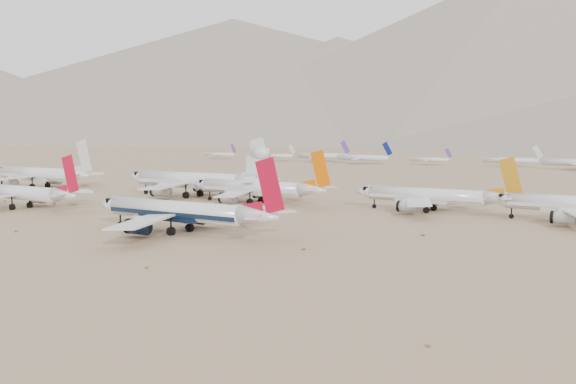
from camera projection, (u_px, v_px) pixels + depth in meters
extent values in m
plane|color=#8A6E50|center=(203.00, 240.00, 138.40)|extent=(7000.00, 7000.00, 0.00)
cylinder|color=silver|center=(175.00, 211.00, 147.63)|extent=(38.39, 4.54, 4.54)
cube|color=black|center=(175.00, 213.00, 147.68)|extent=(37.62, 4.61, 1.02)
sphere|color=silver|center=(117.00, 205.00, 157.89)|extent=(4.54, 4.54, 4.54)
cube|color=black|center=(115.00, 200.00, 158.14)|extent=(3.18, 2.95, 1.13)
cone|color=silver|center=(259.00, 216.00, 134.92)|extent=(9.60, 4.54, 4.54)
cube|color=silver|center=(142.00, 222.00, 134.81)|extent=(14.83, 23.36, 0.71)
cube|color=silver|center=(254.00, 216.00, 130.16)|extent=(6.09, 7.97, 0.27)
cylinder|color=black|center=(139.00, 227.00, 141.11)|extent=(5.33, 3.27, 3.27)
cube|color=silver|center=(222.00, 209.00, 157.43)|extent=(14.83, 23.36, 0.71)
cube|color=silver|center=(278.00, 212.00, 137.57)|extent=(6.09, 7.97, 0.27)
cylinder|color=black|center=(195.00, 218.00, 156.96)|extent=(5.33, 3.27, 3.27)
cube|color=#AD0825|center=(270.00, 186.00, 132.88)|extent=(7.28, 0.36, 11.99)
cylinder|color=black|center=(120.00, 224.00, 157.71)|extent=(1.36, 0.57, 1.36)
cylinder|color=black|center=(171.00, 231.00, 144.50)|extent=(1.91, 1.13, 1.91)
cylinder|color=black|center=(190.00, 228.00, 149.84)|extent=(1.91, 1.13, 1.91)
cylinder|color=silver|center=(18.00, 192.00, 195.20)|extent=(35.75, 4.29, 4.29)
cone|color=silver|center=(65.00, 195.00, 183.36)|extent=(8.94, 4.29, 4.29)
cube|color=silver|center=(57.00, 195.00, 178.92)|extent=(5.67, 7.42, 0.26)
cube|color=silver|center=(58.00, 192.00, 204.35)|extent=(13.81, 21.76, 0.67)
cube|color=silver|center=(81.00, 193.00, 185.84)|extent=(5.67, 7.42, 0.26)
cylinder|color=silver|center=(39.00, 198.00, 203.91)|extent=(4.96, 3.09, 3.09)
cube|color=#AD0825|center=(70.00, 174.00, 181.46)|extent=(6.77, 0.34, 11.16)
cylinder|color=black|center=(12.00, 207.00, 192.25)|extent=(1.80, 1.07, 1.80)
cylinder|color=black|center=(30.00, 205.00, 197.29)|extent=(1.80, 1.07, 1.80)
sphere|color=silver|center=(508.00, 200.00, 172.92)|extent=(4.27, 4.27, 4.27)
cube|color=black|center=(505.00, 196.00, 173.16)|extent=(2.99, 2.78, 1.07)
cylinder|color=silver|center=(564.00, 218.00, 157.48)|extent=(4.89, 3.07, 3.07)
cylinder|color=silver|center=(575.00, 211.00, 172.12)|extent=(4.89, 3.07, 3.07)
cylinder|color=black|center=(511.00, 216.00, 172.75)|extent=(1.28, 0.53, 1.28)
cylinder|color=silver|center=(426.00, 195.00, 187.30)|extent=(34.89, 4.24, 4.24)
cube|color=silver|center=(426.00, 197.00, 187.34)|extent=(34.19, 4.30, 0.95)
sphere|color=silver|center=(371.00, 192.00, 196.62)|extent=(4.24, 4.24, 4.24)
cube|color=black|center=(369.00, 188.00, 196.85)|extent=(2.97, 2.76, 1.06)
cone|color=silver|center=(501.00, 198.00, 175.74)|extent=(8.72, 4.24, 4.24)
cube|color=silver|center=(419.00, 202.00, 175.60)|extent=(13.47, 21.23, 0.66)
cube|color=silver|center=(504.00, 198.00, 171.40)|extent=(5.54, 7.24, 0.25)
cylinder|color=silver|center=(408.00, 207.00, 181.33)|extent=(4.85, 3.05, 3.05)
cube|color=silver|center=(448.00, 195.00, 196.25)|extent=(13.47, 21.23, 0.66)
cube|color=silver|center=(511.00, 195.00, 178.17)|extent=(5.54, 7.24, 0.25)
cylinder|color=silver|center=(429.00, 201.00, 195.83)|extent=(4.85, 3.05, 3.05)
cube|color=#C38115|center=(511.00, 177.00, 173.89)|extent=(6.61, 0.34, 10.89)
cylinder|color=black|center=(374.00, 206.00, 196.45)|extent=(1.27, 0.53, 1.27)
cylinder|color=black|center=(427.00, 210.00, 184.39)|extent=(1.78, 1.06, 1.78)
cylinder|color=black|center=(434.00, 208.00, 189.38)|extent=(1.78, 1.06, 1.78)
cylinder|color=silver|center=(252.00, 187.00, 209.06)|extent=(37.50, 4.58, 4.58)
cube|color=silver|center=(252.00, 189.00, 209.12)|extent=(36.75, 4.65, 1.03)
sphere|color=silver|center=(207.00, 185.00, 219.09)|extent=(4.58, 4.58, 4.58)
cube|color=black|center=(205.00, 181.00, 219.34)|extent=(3.21, 2.98, 1.15)
cone|color=silver|center=(313.00, 190.00, 196.64)|extent=(9.38, 4.58, 4.58)
cube|color=silver|center=(234.00, 194.00, 196.48)|extent=(14.48, 22.82, 0.71)
cube|color=silver|center=(311.00, 189.00, 191.97)|extent=(5.95, 7.78, 0.28)
cylinder|color=silver|center=(229.00, 198.00, 202.64)|extent=(5.21, 3.30, 3.30)
cube|color=silver|center=(281.00, 187.00, 218.70)|extent=(14.48, 22.82, 0.71)
cube|color=silver|center=(325.00, 187.00, 199.25)|extent=(5.95, 7.78, 0.28)
cylinder|color=silver|center=(263.00, 194.00, 218.25)|extent=(5.21, 3.30, 3.30)
cube|color=#DE5B00|center=(320.00, 169.00, 194.65)|extent=(7.11, 0.37, 11.71)
cylinder|color=black|center=(210.00, 198.00, 218.90)|extent=(1.38, 0.57, 1.38)
cylinder|color=black|center=(250.00, 202.00, 205.93)|extent=(1.93, 1.15, 1.93)
cylinder|color=black|center=(261.00, 200.00, 211.32)|extent=(1.93, 1.15, 1.93)
cylinder|color=silver|center=(189.00, 180.00, 229.80)|extent=(45.57, 5.46, 5.46)
cube|color=silver|center=(189.00, 182.00, 229.86)|extent=(44.66, 5.54, 1.23)
sphere|color=silver|center=(143.00, 177.00, 241.98)|extent=(5.46, 5.46, 5.46)
cube|color=black|center=(141.00, 173.00, 242.28)|extent=(3.82, 3.55, 1.36)
cone|color=silver|center=(253.00, 182.00, 214.70)|extent=(11.39, 5.46, 5.46)
cube|color=silver|center=(165.00, 186.00, 214.54)|extent=(17.60, 27.74, 0.85)
cube|color=silver|center=(249.00, 181.00, 209.04)|extent=(7.23, 9.46, 0.33)
cylinder|color=silver|center=(162.00, 191.00, 222.03)|extent=(6.33, 3.93, 3.93)
cube|color=silver|center=(224.00, 180.00, 241.46)|extent=(17.60, 27.74, 0.85)
cube|color=silver|center=(267.00, 179.00, 217.86)|extent=(7.23, 9.46, 0.33)
cylinder|color=silver|center=(204.00, 187.00, 240.90)|extent=(6.33, 3.93, 3.93)
cube|color=silver|center=(260.00, 159.00, 212.28)|extent=(8.64, 0.44, 14.23)
cylinder|color=silver|center=(261.00, 153.00, 211.95)|extent=(5.70, 3.54, 3.54)
cylinder|color=black|center=(146.00, 192.00, 241.75)|extent=(1.64, 0.68, 1.64)
cylinder|color=black|center=(186.00, 195.00, 226.04)|extent=(2.29, 1.36, 2.29)
cylinder|color=black|center=(200.00, 193.00, 232.46)|extent=(2.29, 1.36, 2.29)
cylinder|color=silver|center=(37.00, 174.00, 266.34)|extent=(42.83, 5.26, 5.26)
cube|color=silver|center=(37.00, 175.00, 266.41)|extent=(41.97, 5.34, 1.18)
sphere|color=silver|center=(6.00, 172.00, 277.79)|extent=(5.26, 5.26, 5.26)
cube|color=black|center=(4.00, 169.00, 278.08)|extent=(3.68, 3.42, 1.32)
cone|color=silver|center=(79.00, 175.00, 252.16)|extent=(10.71, 5.26, 5.26)
cube|color=silver|center=(9.00, 179.00, 251.96)|extent=(16.54, 26.07, 0.81)
cube|color=silver|center=(73.00, 174.00, 246.82)|extent=(6.80, 8.89, 0.32)
cylinder|color=silver|center=(11.00, 183.00, 258.99)|extent=(5.95, 3.79, 3.79)
cube|color=silver|center=(72.00, 174.00, 277.37)|extent=(16.54, 26.07, 0.81)
cube|color=silver|center=(93.00, 173.00, 255.14)|extent=(6.80, 8.89, 0.32)
cylinder|color=silver|center=(55.00, 180.00, 276.85)|extent=(5.95, 3.79, 3.79)
cube|color=silver|center=(84.00, 156.00, 249.88)|extent=(8.12, 0.42, 13.37)
cylinder|color=black|center=(8.00, 184.00, 277.57)|extent=(1.58, 0.66, 1.58)
cylinder|color=black|center=(32.00, 186.00, 262.75)|extent=(2.21, 1.32, 2.21)
cylinder|color=black|center=(48.00, 185.00, 268.94)|extent=(2.21, 1.32, 2.21)
cylinder|color=silver|center=(219.00, 154.00, 564.24)|extent=(32.86, 3.25, 3.25)
cube|color=#653590|center=(233.00, 148.00, 555.47)|extent=(6.54, 0.32, 8.24)
cube|color=silver|center=(213.00, 155.00, 557.14)|extent=(8.66, 15.13, 0.32)
cube|color=silver|center=(225.00, 155.00, 571.43)|extent=(8.66, 15.13, 0.32)
cylinder|color=silver|center=(275.00, 156.00, 527.71)|extent=(34.32, 3.39, 3.39)
cube|color=silver|center=(292.00, 149.00, 518.54)|extent=(6.84, 0.34, 8.61)
cube|color=silver|center=(269.00, 157.00, 520.29)|extent=(9.04, 15.80, 0.34)
cube|color=silver|center=(281.00, 156.00, 535.22)|extent=(9.04, 15.80, 0.34)
cylinder|color=silver|center=(322.00, 156.00, 512.16)|extent=(43.96, 4.34, 4.34)
cube|color=#653590|center=(345.00, 147.00, 500.42)|extent=(8.75, 0.43, 11.03)
cube|color=silver|center=(315.00, 157.00, 502.66)|extent=(11.58, 20.24, 0.43)
cube|color=silver|center=(329.00, 156.00, 521.78)|extent=(11.58, 20.24, 0.43)
cylinder|color=silver|center=(363.00, 158.00, 478.50)|extent=(41.85, 4.14, 4.14)
cube|color=navy|center=(387.00, 149.00, 467.33)|extent=(8.33, 0.41, 10.50)
cube|color=silver|center=(356.00, 159.00, 469.46)|extent=(11.03, 19.26, 0.41)
cube|color=silver|center=(369.00, 158.00, 487.66)|extent=(11.03, 19.26, 0.41)
cylinder|color=silver|center=(430.00, 160.00, 460.59)|extent=(29.08, 2.87, 2.87)
cube|color=#653590|center=(448.00, 153.00, 452.82)|extent=(5.79, 0.29, 7.30)
cube|color=silver|center=(426.00, 161.00, 454.30)|extent=(7.66, 13.39, 0.29)
cube|color=silver|center=(433.00, 160.00, 466.95)|extent=(7.66, 13.39, 0.29)
cylinder|color=silver|center=(510.00, 160.00, 437.42)|extent=(37.29, 3.69, 3.69)
cube|color=silver|center=(538.00, 152.00, 427.47)|extent=(7.43, 0.37, 9.35)
cube|color=silver|center=(507.00, 162.00, 429.37)|extent=(9.82, 17.17, 0.37)
cube|color=silver|center=(514.00, 161.00, 445.58)|extent=(9.82, 17.17, 0.37)
cube|color=silver|center=(576.00, 164.00, 389.83)|extent=(11.47, 20.05, 0.43)
cone|color=slate|center=(75.00, 104.00, 2419.01)|extent=(1456.00, 1456.00, 260.00)
cone|color=slate|center=(234.00, 79.00, 2258.88)|extent=(3024.00, 3024.00, 420.00)
cone|color=slate|center=(338.00, 89.00, 1862.71)|extent=(1800.00, 1800.00, 300.00)
cone|color=slate|center=(528.00, 52.00, 1696.77)|extent=(2444.00, 2444.00, 470.00)
cone|color=slate|center=(49.00, 120.00, 1858.81)|extent=(1080.00, 1080.00, 120.00)
cone|color=slate|center=(280.00, 122.00, 1432.29)|extent=(855.00, 855.00, 95.00)
ellipsoid|color=brown|center=(54.00, 203.00, 206.77)|extent=(1.12, 1.12, 0.62)
ellipsoid|color=brown|center=(16.00, 231.00, 149.44)|extent=(0.84, 0.84, 0.46)
ellipsoid|color=brown|center=(149.00, 221.00, 166.73)|extent=(0.98, 0.98, 0.54)
ellipsoid|color=brown|center=(147.00, 267.00, 109.40)|extent=(0.70, 0.70, 0.39)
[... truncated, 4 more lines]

